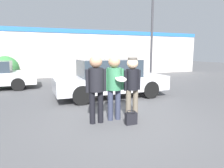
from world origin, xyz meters
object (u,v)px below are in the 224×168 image
at_px(street_lamp, 155,18).
at_px(shrub, 6,69).
at_px(parked_car_near, 110,79).
at_px(handbag, 131,118).
at_px(person_left, 96,83).
at_px(person_middle_with_frisbee, 114,82).
at_px(person_right, 132,82).

bearing_deg(street_lamp, shrub, 150.04).
height_order(parked_car_near, handbag, parked_car_near).
bearing_deg(street_lamp, parked_car_near, -149.66).
bearing_deg(shrub, handbag, -68.09).
distance_m(person_left, street_lamp, 7.11).
distance_m(person_middle_with_frisbee, handbag, 1.05).
bearing_deg(shrub, person_middle_with_frisbee, -68.46).
height_order(person_left, street_lamp, street_lamp).
bearing_deg(person_left, street_lamp, 44.43).
relative_size(person_middle_with_frisbee, street_lamp, 0.29).
relative_size(person_middle_with_frisbee, handbag, 4.99).
height_order(person_middle_with_frisbee, parked_car_near, person_middle_with_frisbee).
height_order(parked_car_near, shrub, shrub).
bearing_deg(handbag, shrub, 111.91).
relative_size(person_left, person_middle_with_frisbee, 1.01).
height_order(person_middle_with_frisbee, handbag, person_middle_with_frisbee).
xyz_separation_m(person_middle_with_frisbee, handbag, (0.27, -0.49, -0.89)).
xyz_separation_m(person_left, person_right, (1.05, 0.05, -0.05)).
xyz_separation_m(street_lamp, handbag, (-3.95, -5.07, -3.44)).
bearing_deg(shrub, parked_car_near, -55.21).
xyz_separation_m(person_right, shrub, (-4.11, 9.10, -0.22)).
bearing_deg(shrub, street_lamp, -29.96).
height_order(person_left, person_middle_with_frisbee, person_left).
xyz_separation_m(person_left, person_middle_with_frisbee, (0.53, 0.07, -0.01)).
height_order(person_left, handbag, person_left).
relative_size(person_left, handbag, 5.06).
relative_size(shrub, handbag, 4.57).
xyz_separation_m(person_middle_with_frisbee, person_right, (0.52, -0.03, -0.04)).
xyz_separation_m(person_left, handbag, (0.79, -0.42, -0.90)).
bearing_deg(parked_car_near, shrub, 124.79).
bearing_deg(person_right, handbag, -118.94).
bearing_deg(person_left, shrub, 108.47).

